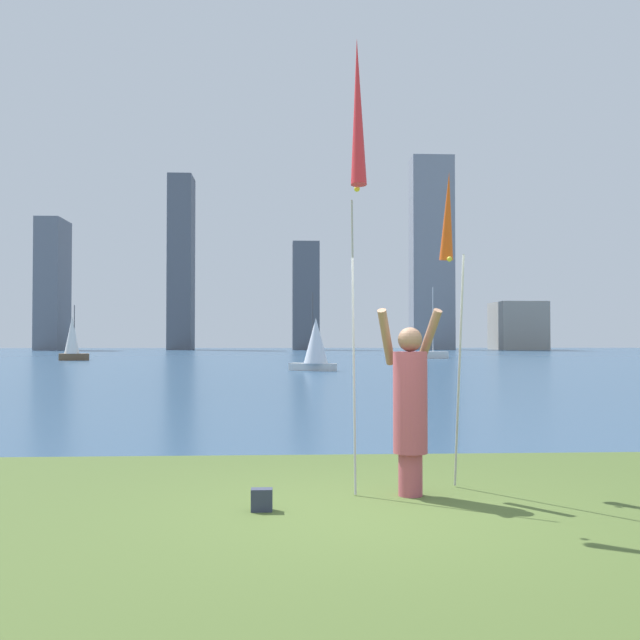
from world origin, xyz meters
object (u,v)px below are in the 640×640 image
object	(u,v)px
person	(410,403)
bag	(262,500)
sailboat_4	(433,354)
kite_flag_left	(358,121)
kite_flag_right	(448,224)
sailboat_0	(315,344)
sailboat_1	(72,340)

from	to	relation	value
person	bag	xyz separation A→B (m)	(-1.52, -0.61, -0.85)
person	sailboat_4	world-z (taller)	sailboat_4
kite_flag_left	kite_flag_right	bearing A→B (deg)	39.54
sailboat_4	sailboat_0	bearing A→B (deg)	-115.38
person	sailboat_4	distance (m)	53.28
kite_flag_right	person	bearing A→B (deg)	-128.87
sailboat_0	kite_flag_left	bearing A→B (deg)	-91.90
bag	sailboat_1	xyz separation A→B (m)	(-15.10, 49.43, 1.37)
kite_flag_left	sailboat_1	world-z (taller)	kite_flag_left
sailboat_1	kite_flag_left	bearing A→B (deg)	-71.88
kite_flag_left	sailboat_0	distance (m)	30.41
person	sailboat_4	bearing A→B (deg)	72.02
sailboat_0	sailboat_4	xyz separation A→B (m)	(10.48, 22.08, -0.97)
kite_flag_right	sailboat_1	xyz separation A→B (m)	(-17.19, 48.12, -1.45)
bag	sailboat_0	world-z (taller)	sailboat_0
kite_flag_right	sailboat_0	world-z (taller)	sailboat_0
sailboat_0	person	bearing A→B (deg)	-90.83
person	sailboat_1	size ratio (longest dim) A/B	0.48
person	kite_flag_left	world-z (taller)	kite_flag_left
person	sailboat_0	distance (m)	30.07
person	kite_flag_right	bearing A→B (deg)	44.97
kite_flag_left	sailboat_4	xyz separation A→B (m)	(11.48, 52.38, -3.46)
person	sailboat_1	xyz separation A→B (m)	(-16.62, 48.82, 0.52)
sailboat_0	sailboat_1	size ratio (longest dim) A/B	0.97
kite_flag_left	kite_flag_right	xyz separation A→B (m)	(1.13, 0.94, -0.90)
kite_flag_left	sailboat_0	bearing A→B (deg)	88.10
sailboat_0	kite_flag_right	bearing A→B (deg)	-89.74
sailboat_0	bag	bearing A→B (deg)	-93.65
kite_flag_left	bag	world-z (taller)	kite_flag_left
person	sailboat_4	size ratio (longest dim) A/B	0.34
kite_flag_right	sailboat_1	size ratio (longest dim) A/B	0.86
bag	sailboat_4	bearing A→B (deg)	76.74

